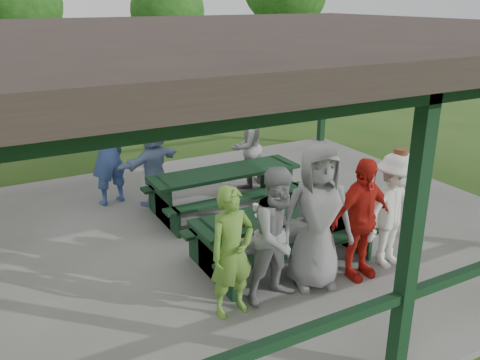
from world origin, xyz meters
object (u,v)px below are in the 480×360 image
contestant_grey_left (280,236)px  contestant_grey_mid (317,217)px  spectator_lblue (153,164)px  picnic_table_near (280,229)px  spectator_blue (107,154)px  picnic_table_far (225,185)px  spectator_grey (246,146)px  contestant_green (232,252)px  contestant_red (361,219)px  pickup_truck (123,98)px  contestant_white_fedora (394,210)px

contestant_grey_left → contestant_grey_mid: contestant_grey_mid is taller
spectator_lblue → contestant_grey_left: bearing=70.0°
contestant_grey_left → spectator_lblue: (-0.29, 3.81, -0.12)m
picnic_table_near → spectator_blue: size_ratio=1.37×
picnic_table_far → spectator_grey: (0.93, 0.90, 0.36)m
contestant_green → contestant_grey_left: contestant_grey_left is taller
contestant_grey_left → spectator_blue: (-1.02, 4.19, 0.07)m
picnic_table_near → spectator_lblue: 3.08m
contestant_red → spectator_blue: spectator_blue is taller
picnic_table_near → contestant_green: 1.55m
picnic_table_near → contestant_green: bearing=-145.3°
spectator_lblue → pickup_truck: spectator_lblue is taller
spectator_blue → contestant_white_fedora: bearing=108.7°
pickup_truck → contestant_grey_mid: bearing=-164.0°
contestant_green → pickup_truck: contestant_green is taller
contestant_red → spectator_grey: (0.38, 3.82, -0.01)m
picnic_table_near → pickup_truck: pickup_truck is taller
picnic_table_far → spectator_grey: size_ratio=1.62×
spectator_blue → contestant_red: bearing=102.5°
spectator_grey → pickup_truck: bearing=-110.6°
contestant_green → picnic_table_near: bearing=29.7°
picnic_table_near → picnic_table_far: (0.13, 2.00, 0.00)m
picnic_table_far → spectator_blue: bearing=142.6°
contestant_grey_left → pickup_truck: size_ratio=0.36×
contestant_grey_mid → spectator_grey: (1.04, 3.71, -0.14)m
contestant_grey_mid → spectator_grey: contestant_grey_mid is taller
contestant_red → spectator_grey: size_ratio=1.02×
contestant_white_fedora → spectator_grey: contestant_white_fedora is taller
contestant_red → contestant_white_fedora: bearing=-1.2°
picnic_table_near → picnic_table_far: size_ratio=0.96×
contestant_grey_left → spectator_lblue: 3.82m
contestant_green → picnic_table_far: bearing=59.4°
contestant_white_fedora → pickup_truck: (-0.55, 11.29, -0.26)m
contestant_grey_mid → contestant_white_fedora: 1.28m
picnic_table_near → contestant_red: contestant_red is taller
contestant_red → spectator_lblue: (-1.54, 3.86, -0.09)m
picnic_table_far → contestant_red: 2.99m
contestant_green → pickup_truck: size_ratio=0.33×
contestant_grey_mid → pickup_truck: (0.72, 11.20, -0.39)m
contestant_grey_left → contestant_grey_mid: size_ratio=0.90×
contestant_grey_mid → contestant_red: (0.65, -0.11, -0.13)m
contestant_white_fedora → spectator_lblue: size_ratio=1.14×
picnic_table_far → contestant_grey_mid: size_ratio=1.39×
picnic_table_far → pickup_truck: bearing=85.8°
contestant_grey_mid → spectator_lblue: bearing=120.5°
contestant_grey_mid → contestant_white_fedora: (1.27, -0.09, -0.13)m
contestant_green → contestant_grey_left: bearing=-5.4°
contestant_white_fedora → picnic_table_far: bearing=103.9°
contestant_red → contestant_white_fedora: 0.62m
contestant_white_fedora → spectator_blue: 5.12m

